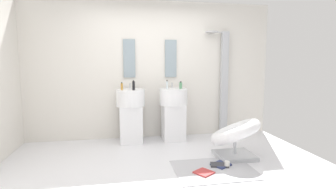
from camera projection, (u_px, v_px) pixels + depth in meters
name	position (u px, v px, depth m)	size (l,w,h in m)	color
ground_plane	(165.00, 169.00, 3.61)	(4.80, 3.60, 0.04)	silver
rear_partition	(150.00, 70.00, 5.07)	(4.80, 0.10, 2.60)	silver
pedestal_sink_left	(131.00, 113.00, 4.75)	(0.52, 0.52, 1.07)	white
pedestal_sink_right	(173.00, 111.00, 4.89)	(0.52, 0.52, 1.07)	white
vanity_mirror_left	(129.00, 58.00, 4.90)	(0.22, 0.03, 0.71)	#8C9EA8
vanity_mirror_right	(171.00, 59.00, 5.04)	(0.22, 0.03, 0.71)	#8C9EA8
shower_column	(223.00, 81.00, 5.24)	(0.49, 0.24, 2.05)	#B7BABF
lounge_chair	(235.00, 135.00, 3.98)	(1.09, 1.09, 0.65)	#B7BABF
area_rug	(214.00, 170.00, 3.54)	(1.07, 0.83, 0.01)	#B2B2B7
magazine_navy	(221.00, 165.00, 3.67)	(0.23, 0.21, 0.02)	navy
magazine_red	(204.00, 172.00, 3.41)	(0.21, 0.21, 0.02)	#B73838
magazine_charcoal	(219.00, 165.00, 3.66)	(0.25, 0.16, 0.02)	#38383D
coffee_mug	(227.00, 164.00, 3.60)	(0.07, 0.07, 0.08)	white
soap_bottle_amber	(122.00, 86.00, 4.56)	(0.04, 0.04, 0.14)	#C68C38
soap_bottle_clear	(167.00, 85.00, 4.75)	(0.04, 0.04, 0.16)	silver
soap_bottle_black	(134.00, 86.00, 4.55)	(0.05, 0.05, 0.17)	black
soap_bottle_green	(181.00, 85.00, 4.82)	(0.05, 0.05, 0.13)	#59996B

